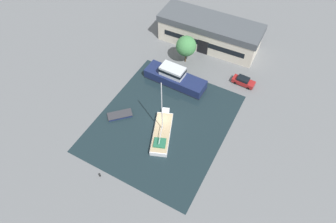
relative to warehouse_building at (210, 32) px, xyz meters
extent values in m
plane|color=slate|center=(1.85, -24.31, -3.11)|extent=(440.00, 440.00, 0.00)
cube|color=#19282D|center=(1.85, -24.31, -3.10)|extent=(22.16, 26.07, 0.01)
cube|color=beige|center=(0.00, 0.00, -0.75)|extent=(21.79, 8.00, 4.71)
cube|color=#474C51|center=(0.00, 0.00, 2.32)|extent=(22.45, 8.24, 1.44)
cube|color=black|center=(0.11, -3.68, -1.46)|extent=(2.40, 0.13, 3.30)
cube|color=black|center=(0.11, -3.68, -0.52)|extent=(18.33, 0.60, 1.18)
cylinder|color=brown|center=(-1.86, -7.84, -1.81)|extent=(0.29, 0.29, 2.59)
sphere|color=#428447|center=(-1.86, -7.84, 1.05)|extent=(4.19, 4.19, 4.19)
cube|color=maroon|center=(11.25, -8.32, -2.43)|extent=(4.49, 1.95, 0.80)
cube|color=black|center=(11.07, -8.31, -1.75)|extent=(2.37, 1.65, 0.55)
cube|color=black|center=(12.23, -8.36, -1.78)|extent=(0.10, 1.41, 0.44)
cylinder|color=black|center=(12.65, -7.60, -2.81)|extent=(0.61, 0.23, 0.60)
cylinder|color=black|center=(12.58, -9.15, -2.81)|extent=(0.61, 0.23, 0.60)
cylinder|color=black|center=(9.91, -7.48, -2.81)|extent=(0.61, 0.23, 0.60)
cylinder|color=black|center=(9.85, -9.03, -2.81)|extent=(0.61, 0.23, 0.60)
cube|color=white|center=(3.07, -26.80, -2.62)|extent=(5.76, 9.03, 0.95)
cube|color=white|center=(1.32, -22.24, -2.62)|extent=(1.64, 1.58, 0.95)
cube|color=tan|center=(3.07, -26.80, -2.11)|extent=(5.53, 8.67, 0.08)
cylinder|color=silver|center=(2.84, -26.20, 3.60)|extent=(0.16, 0.16, 11.33)
cylinder|color=silver|center=(3.53, -28.00, -0.97)|extent=(1.49, 3.64, 0.12)
cube|color=#236647|center=(3.91, -29.00, -1.92)|extent=(2.55, 2.48, 0.30)
cube|color=#19234C|center=(-0.87, -14.39, -2.14)|extent=(12.48, 4.00, 1.93)
cube|color=black|center=(-0.87, -14.39, -2.96)|extent=(12.61, 4.08, 0.18)
cube|color=silver|center=(-1.49, -14.38, -0.26)|extent=(4.77, 2.78, 1.81)
cube|color=black|center=(-1.49, -14.38, -0.08)|extent=(4.87, 2.85, 0.58)
cube|color=#19234C|center=(-5.77, -26.75, -2.89)|extent=(4.24, 4.20, 0.43)
cube|color=#333338|center=(-5.77, -26.75, -2.64)|extent=(4.43, 4.39, 0.08)
cylinder|color=black|center=(-1.72, -38.26, -2.86)|extent=(0.26, 0.26, 0.49)
sphere|color=black|center=(-1.72, -38.26, -2.54)|extent=(0.28, 0.28, 0.28)
camera|label=1|loc=(18.02, -52.02, 40.19)|focal=32.00mm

